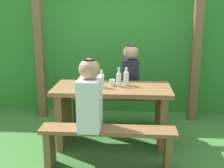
{
  "coord_description": "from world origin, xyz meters",
  "views": [
    {
      "loc": [
        0.24,
        -3.29,
        1.62
      ],
      "look_at": [
        0.0,
        0.0,
        0.77
      ],
      "focal_mm": 45.78,
      "sensor_mm": 36.0,
      "label": 1
    }
  ],
  "objects_px": {
    "person_black_coat": "(131,73)",
    "bench_near": "(108,140)",
    "bottle_right": "(126,78)",
    "cell_phone": "(85,86)",
    "bench_far": "(115,104)",
    "drinking_glass": "(112,83)",
    "person_white_shirt": "(90,97)",
    "bottle_center": "(102,80)",
    "picnic_table": "(112,106)",
    "bottle_left": "(119,79)"
  },
  "relations": [
    {
      "from": "bench_near",
      "to": "drinking_glass",
      "type": "height_order",
      "value": "drinking_glass"
    },
    {
      "from": "drinking_glass",
      "to": "cell_phone",
      "type": "xyz_separation_m",
      "value": [
        -0.32,
        -0.05,
        -0.03
      ]
    },
    {
      "from": "bench_far",
      "to": "person_white_shirt",
      "type": "bearing_deg",
      "value": -98.79
    },
    {
      "from": "person_white_shirt",
      "to": "cell_phone",
      "type": "relative_size",
      "value": 5.14
    },
    {
      "from": "bottle_left",
      "to": "bottle_center",
      "type": "height_order",
      "value": "bottle_left"
    },
    {
      "from": "bench_near",
      "to": "bench_far",
      "type": "bearing_deg",
      "value": 90.0
    },
    {
      "from": "bench_far",
      "to": "person_black_coat",
      "type": "distance_m",
      "value": 0.51
    },
    {
      "from": "bench_far",
      "to": "cell_phone",
      "type": "relative_size",
      "value": 10.0
    },
    {
      "from": "drinking_glass",
      "to": "bottle_left",
      "type": "bearing_deg",
      "value": -20.52
    },
    {
      "from": "cell_phone",
      "to": "bottle_right",
      "type": "bearing_deg",
      "value": 41.74
    },
    {
      "from": "picnic_table",
      "to": "bench_near",
      "type": "bearing_deg",
      "value": -90.0
    },
    {
      "from": "bottle_right",
      "to": "person_white_shirt",
      "type": "bearing_deg",
      "value": -117.57
    },
    {
      "from": "bottle_center",
      "to": "person_black_coat",
      "type": "bearing_deg",
      "value": 61.48
    },
    {
      "from": "picnic_table",
      "to": "drinking_glass",
      "type": "height_order",
      "value": "drinking_glass"
    },
    {
      "from": "bottle_left",
      "to": "drinking_glass",
      "type": "bearing_deg",
      "value": 159.48
    },
    {
      "from": "bench_near",
      "to": "bottle_center",
      "type": "relative_size",
      "value": 6.62
    },
    {
      "from": "cell_phone",
      "to": "bench_near",
      "type": "bearing_deg",
      "value": -28.96
    },
    {
      "from": "drinking_glass",
      "to": "bottle_right",
      "type": "distance_m",
      "value": 0.18
    },
    {
      "from": "person_black_coat",
      "to": "bench_far",
      "type": "bearing_deg",
      "value": 179.13
    },
    {
      "from": "bench_near",
      "to": "bottle_left",
      "type": "height_order",
      "value": "bottle_left"
    },
    {
      "from": "bench_far",
      "to": "bottle_right",
      "type": "relative_size",
      "value": 6.3
    },
    {
      "from": "bench_near",
      "to": "person_white_shirt",
      "type": "bearing_deg",
      "value": 178.95
    },
    {
      "from": "bench_near",
      "to": "cell_phone",
      "type": "height_order",
      "value": "cell_phone"
    },
    {
      "from": "bottle_left",
      "to": "bottle_right",
      "type": "relative_size",
      "value": 1.03
    },
    {
      "from": "picnic_table",
      "to": "bench_far",
      "type": "relative_size",
      "value": 1.0
    },
    {
      "from": "bench_near",
      "to": "bottle_right",
      "type": "distance_m",
      "value": 0.85
    },
    {
      "from": "picnic_table",
      "to": "bottle_center",
      "type": "relative_size",
      "value": 6.62
    },
    {
      "from": "bottle_center",
      "to": "person_white_shirt",
      "type": "bearing_deg",
      "value": -96.28
    },
    {
      "from": "person_white_shirt",
      "to": "bottle_right",
      "type": "bearing_deg",
      "value": 62.43
    },
    {
      "from": "person_white_shirt",
      "to": "bench_far",
      "type": "bearing_deg",
      "value": 81.21
    },
    {
      "from": "bottle_right",
      "to": "bottle_center",
      "type": "distance_m",
      "value": 0.31
    },
    {
      "from": "bench_far",
      "to": "person_black_coat",
      "type": "relative_size",
      "value": 1.95
    },
    {
      "from": "drinking_glass",
      "to": "bottle_center",
      "type": "relative_size",
      "value": 0.36
    },
    {
      "from": "person_white_shirt",
      "to": "drinking_glass",
      "type": "height_order",
      "value": "person_white_shirt"
    },
    {
      "from": "picnic_table",
      "to": "person_black_coat",
      "type": "height_order",
      "value": "person_black_coat"
    },
    {
      "from": "bench_far",
      "to": "drinking_glass",
      "type": "relative_size",
      "value": 18.22
    },
    {
      "from": "person_black_coat",
      "to": "bench_near",
      "type": "bearing_deg",
      "value": -100.56
    },
    {
      "from": "person_black_coat",
      "to": "bottle_right",
      "type": "height_order",
      "value": "person_black_coat"
    },
    {
      "from": "picnic_table",
      "to": "person_white_shirt",
      "type": "distance_m",
      "value": 0.67
    },
    {
      "from": "bottle_right",
      "to": "cell_phone",
      "type": "height_order",
      "value": "bottle_right"
    },
    {
      "from": "bottle_left",
      "to": "bench_near",
      "type": "bearing_deg",
      "value": -97.46
    },
    {
      "from": "bench_near",
      "to": "cell_phone",
      "type": "bearing_deg",
      "value": 118.75
    },
    {
      "from": "person_black_coat",
      "to": "bottle_left",
      "type": "xyz_separation_m",
      "value": [
        -0.14,
        -0.56,
        0.04
      ]
    },
    {
      "from": "picnic_table",
      "to": "person_white_shirt",
      "type": "bearing_deg",
      "value": -107.23
    },
    {
      "from": "bottle_left",
      "to": "picnic_table",
      "type": "bearing_deg",
      "value": -164.05
    },
    {
      "from": "person_white_shirt",
      "to": "person_black_coat",
      "type": "relative_size",
      "value": 1.0
    },
    {
      "from": "cell_phone",
      "to": "bottle_center",
      "type": "bearing_deg",
      "value": 20.45
    },
    {
      "from": "person_white_shirt",
      "to": "bottle_center",
      "type": "bearing_deg",
      "value": 83.72
    },
    {
      "from": "picnic_table",
      "to": "cell_phone",
      "type": "bearing_deg",
      "value": 179.83
    },
    {
      "from": "bottle_right",
      "to": "cell_phone",
      "type": "xyz_separation_m",
      "value": [
        -0.49,
        -0.08,
        -0.09
      ]
    }
  ]
}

